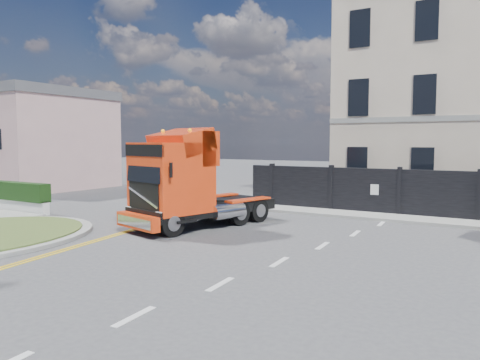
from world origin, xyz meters
The scene contains 6 objects.
ground centered at (0.00, 0.00, 0.00)m, with size 120.00×120.00×0.00m, color #424244.
seaside_bldg_pink centered at (-20.00, 9.00, 3.00)m, with size 8.00×8.00×6.00m, color #CDA1A0.
hoarding_fence centered at (6.55, 9.00, 1.00)m, with size 18.80×0.25×2.00m.
georgian_building centered at (6.00, 16.50, 5.77)m, with size 12.30×10.30×12.80m.
pavement_far centered at (6.00, 8.10, 0.06)m, with size 20.00×1.60×0.12m, color gray.
truck centered at (-2.16, 2.20, 1.58)m, with size 3.62×6.25×3.53m.
Camera 1 is at (8.21, -11.29, 3.16)m, focal length 35.00 mm.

